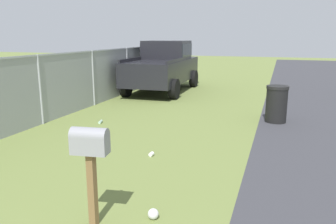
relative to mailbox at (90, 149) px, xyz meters
name	(u,v)px	position (x,y,z in m)	size (l,w,h in m)	color
mailbox	(90,149)	(0.00, 0.00, 0.00)	(0.26, 0.46, 1.26)	brown
pickup_truck	(164,65)	(10.11, 2.64, 0.11)	(4.87, 2.30, 2.09)	black
trash_bin	(277,104)	(6.05, -2.01, -0.49)	(0.58, 0.58, 0.99)	black
fence_section	(70,81)	(5.17, 3.86, -0.01)	(18.41, 0.07, 1.83)	#9EA3A8
litter_cup_midfield_b	(151,154)	(2.50, 0.22, -0.95)	(0.08, 0.08, 0.10)	white
litter_bottle_near_hydrant	(100,122)	(4.42, 2.45, -0.96)	(0.07, 0.07, 0.22)	#B2D8BF
litter_bag_midfield_a	(153,214)	(0.37, -0.64, -0.92)	(0.14, 0.14, 0.14)	silver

